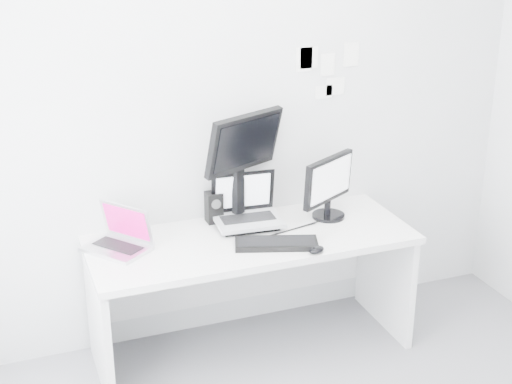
% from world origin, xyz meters
% --- Properties ---
extents(back_wall, '(3.60, 0.00, 3.60)m').
position_xyz_m(back_wall, '(0.00, 1.60, 1.35)').
color(back_wall, silver).
rests_on(back_wall, ground).
extents(desk, '(1.80, 0.70, 0.73)m').
position_xyz_m(desk, '(0.00, 1.25, 0.36)').
color(desk, white).
rests_on(desk, ground).
extents(macbook, '(0.40, 0.41, 0.25)m').
position_xyz_m(macbook, '(-0.73, 1.34, 0.85)').
color(macbook, silver).
rests_on(macbook, desk).
extents(speaker, '(0.10, 0.10, 0.18)m').
position_xyz_m(speaker, '(-0.13, 1.52, 0.82)').
color(speaker, black).
rests_on(speaker, desk).
extents(dell_laptop, '(0.39, 0.31, 0.31)m').
position_xyz_m(dell_laptop, '(0.03, 1.37, 0.88)').
color(dell_laptop, '#B3B5BB').
rests_on(dell_laptop, desk).
extents(rear_monitor, '(0.53, 0.37, 0.68)m').
position_xyz_m(rear_monitor, '(0.02, 1.45, 1.07)').
color(rear_monitor, black).
rests_on(rear_monitor, desk).
extents(samsung_monitor, '(0.46, 0.38, 0.38)m').
position_xyz_m(samsung_monitor, '(0.52, 1.35, 0.92)').
color(samsung_monitor, black).
rests_on(samsung_monitor, desk).
extents(keyboard, '(0.47, 0.29, 0.03)m').
position_xyz_m(keyboard, '(0.08, 1.09, 0.74)').
color(keyboard, black).
rests_on(keyboard, desk).
extents(mouse, '(0.12, 0.10, 0.03)m').
position_xyz_m(mouse, '(0.25, 0.94, 0.75)').
color(mouse, black).
rests_on(mouse, desk).
extents(wall_note_0, '(0.10, 0.00, 0.14)m').
position_xyz_m(wall_note_0, '(0.45, 1.59, 1.62)').
color(wall_note_0, white).
rests_on(wall_note_0, back_wall).
extents(wall_note_1, '(0.09, 0.00, 0.13)m').
position_xyz_m(wall_note_1, '(0.60, 1.59, 1.58)').
color(wall_note_1, white).
rests_on(wall_note_1, back_wall).
extents(wall_note_2, '(0.10, 0.00, 0.14)m').
position_xyz_m(wall_note_2, '(0.75, 1.59, 1.63)').
color(wall_note_2, white).
rests_on(wall_note_2, back_wall).
extents(wall_note_3, '(0.11, 0.00, 0.08)m').
position_xyz_m(wall_note_3, '(0.58, 1.59, 1.42)').
color(wall_note_3, white).
rests_on(wall_note_3, back_wall).
extents(wall_note_4, '(0.11, 0.00, 0.13)m').
position_xyz_m(wall_note_4, '(0.48, 1.59, 1.63)').
color(wall_note_4, white).
rests_on(wall_note_4, back_wall).
extents(wall_note_5, '(0.12, 0.00, 0.10)m').
position_xyz_m(wall_note_5, '(0.65, 1.59, 1.45)').
color(wall_note_5, white).
rests_on(wall_note_5, back_wall).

